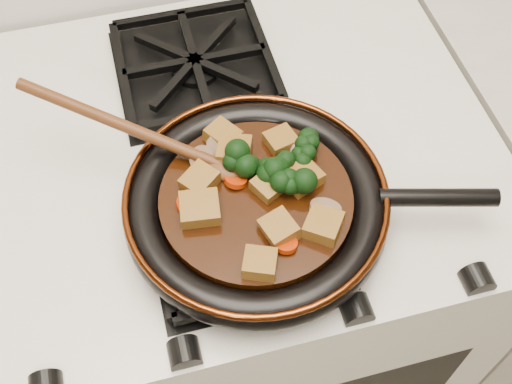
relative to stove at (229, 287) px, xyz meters
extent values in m
cube|color=beige|center=(0.00, 0.00, 0.00)|extent=(0.76, 0.60, 0.90)
cylinder|color=black|center=(0.02, -0.14, 0.48)|extent=(0.29, 0.29, 0.01)
torus|color=black|center=(0.02, -0.14, 0.49)|extent=(0.32, 0.32, 0.04)
torus|color=#4B1F0A|center=(0.02, -0.14, 0.51)|extent=(0.31, 0.31, 0.01)
cylinder|color=black|center=(0.23, -0.19, 0.51)|extent=(0.14, 0.06, 0.02)
cylinder|color=black|center=(0.02, -0.14, 0.50)|extent=(0.23, 0.23, 0.02)
cube|color=brown|center=(0.07, -0.07, 0.52)|extent=(0.04, 0.04, 0.02)
cube|color=brown|center=(-0.05, -0.14, 0.52)|extent=(0.05, 0.05, 0.02)
cube|color=brown|center=(0.00, -0.04, 0.52)|extent=(0.05, 0.05, 0.03)
cube|color=brown|center=(0.04, -0.13, 0.52)|extent=(0.05, 0.05, 0.02)
cube|color=brown|center=(-0.04, -0.10, 0.52)|extent=(0.05, 0.05, 0.02)
cube|color=brown|center=(0.08, -0.13, 0.52)|extent=(0.05, 0.05, 0.03)
cube|color=brown|center=(0.01, -0.07, 0.52)|extent=(0.05, 0.05, 0.02)
cube|color=brown|center=(0.03, -0.19, 0.52)|extent=(0.05, 0.05, 0.03)
cube|color=brown|center=(0.00, -0.22, 0.52)|extent=(0.05, 0.05, 0.02)
cube|color=brown|center=(0.08, -0.20, 0.52)|extent=(0.06, 0.06, 0.03)
cylinder|color=#A42404|center=(0.08, -0.10, 0.51)|extent=(0.03, 0.03, 0.02)
cylinder|color=#A42404|center=(-0.06, -0.13, 0.51)|extent=(0.03, 0.03, 0.02)
cylinder|color=#A42404|center=(0.00, -0.11, 0.51)|extent=(0.03, 0.03, 0.02)
cylinder|color=#A42404|center=(0.03, -0.21, 0.51)|extent=(0.03, 0.03, 0.01)
cylinder|color=brown|center=(-0.03, -0.07, 0.52)|extent=(0.03, 0.03, 0.03)
cylinder|color=brown|center=(-0.01, -0.06, 0.52)|extent=(0.03, 0.04, 0.03)
cylinder|color=brown|center=(0.09, -0.09, 0.52)|extent=(0.03, 0.03, 0.02)
cylinder|color=brown|center=(0.09, -0.18, 0.52)|extent=(0.05, 0.05, 0.02)
ellipsoid|color=#4C2610|center=(-0.01, -0.09, 0.51)|extent=(0.07, 0.06, 0.02)
cylinder|color=#4C2610|center=(-0.12, -0.01, 0.54)|extent=(0.02, 0.02, 0.27)
camera|label=1|loc=(-0.09, -0.54, 1.14)|focal=45.00mm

